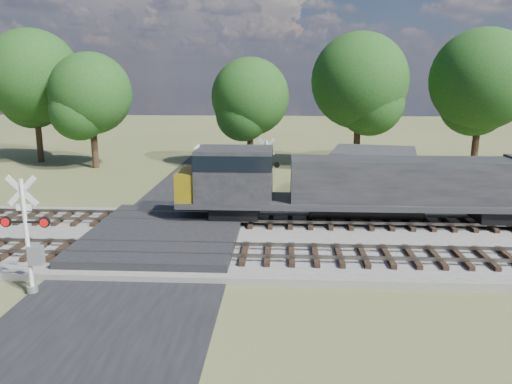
{
  "coord_description": "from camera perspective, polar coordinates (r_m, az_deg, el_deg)",
  "views": [
    {
      "loc": [
        5.58,
        -21.91,
        7.67
      ],
      "look_at": [
        4.28,
        2.0,
        2.14
      ],
      "focal_mm": 35.0,
      "sensor_mm": 36.0,
      "label": 1
    }
  ],
  "objects": [
    {
      "name": "ground",
      "position": [
        23.88,
        -10.63,
        -5.97
      ],
      "size": [
        160.0,
        160.0,
        0.0
      ],
      "primitive_type": "plane",
      "color": "#49542D",
      "rests_on": "ground"
    },
    {
      "name": "track_near",
      "position": [
        21.34,
        -3.72,
        -6.91
      ],
      "size": [
        140.0,
        2.6,
        0.33
      ],
      "color": "black",
      "rests_on": "ballast_bed"
    },
    {
      "name": "crossing_signal_near",
      "position": [
        19.49,
        -24.38,
        -5.66
      ],
      "size": [
        1.77,
        0.38,
        4.39
      ],
      "rotation": [
        0.0,
        0.0,
        0.01
      ],
      "color": "silver",
      "rests_on": "ground"
    },
    {
      "name": "treeline",
      "position": [
        42.47,
        1.78,
        11.82
      ],
      "size": [
        79.49,
        11.34,
        11.89
      ],
      "color": "black",
      "rests_on": "ground"
    },
    {
      "name": "crossing_signal_far",
      "position": [
        30.16,
        1.01,
        1.62
      ],
      "size": [
        1.65,
        0.46,
        4.14
      ],
      "rotation": [
        0.0,
        0.0,
        2.94
      ],
      "color": "silver",
      "rests_on": "ground"
    },
    {
      "name": "crossing_panel",
      "position": [
        24.24,
        -10.39,
        -4.88
      ],
      "size": [
        7.0,
        9.0,
        0.62
      ],
      "primitive_type": "cube",
      "color": "#262628",
      "rests_on": "ground"
    },
    {
      "name": "track_far",
      "position": [
        26.07,
        -2.42,
        -3.18
      ],
      "size": [
        140.0,
        2.6,
        0.33
      ],
      "color": "black",
      "rests_on": "ballast_bed"
    },
    {
      "name": "equipment_shed",
      "position": [
        31.68,
        13.22,
        1.77
      ],
      "size": [
        5.83,
        5.83,
        3.33
      ],
      "rotation": [
        0.0,
        0.0,
        -0.22
      ],
      "color": "#4C3220",
      "rests_on": "ground"
    },
    {
      "name": "ballast_bed",
      "position": [
        24.05,
        13.6,
        -5.6
      ],
      "size": [
        140.0,
        10.0,
        0.3
      ],
      "primitive_type": "cube",
      "color": "gray",
      "rests_on": "ground"
    },
    {
      "name": "road",
      "position": [
        23.87,
        -10.64,
        -5.88
      ],
      "size": [
        7.0,
        60.0,
        0.08
      ],
      "primitive_type": "cube",
      "color": "black",
      "rests_on": "ground"
    }
  ]
}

